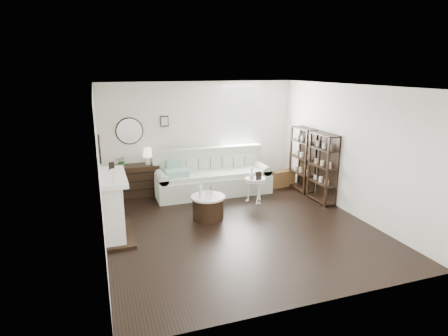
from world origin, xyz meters
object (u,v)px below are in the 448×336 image
object	(u,v)px
sofa	(212,178)
drum_table	(208,207)
pedestal_table	(255,180)
dresser	(135,180)

from	to	relation	value
sofa	drum_table	size ratio (longest dim) A/B	4.01
drum_table	pedestal_table	world-z (taller)	pedestal_table
dresser	pedestal_table	world-z (taller)	dresser
sofa	drum_table	distance (m)	1.69
pedestal_table	dresser	bearing A→B (deg)	151.62
pedestal_table	sofa	bearing A→B (deg)	126.47
drum_table	pedestal_table	distance (m)	1.46
dresser	pedestal_table	size ratio (longest dim) A/B	1.97
sofa	pedestal_table	xyz separation A→B (m)	(0.74, -1.00, 0.17)
sofa	dresser	xyz separation A→B (m)	(-1.82, 0.38, 0.02)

